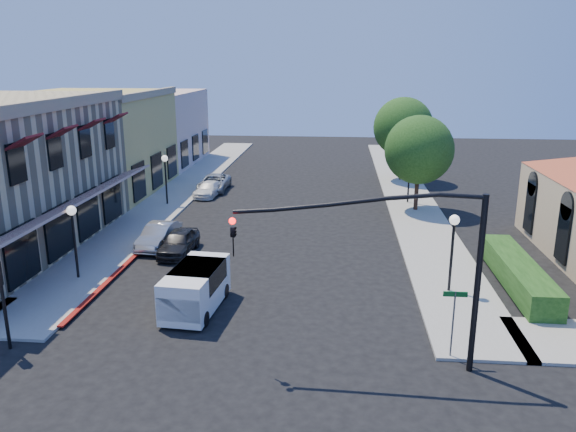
# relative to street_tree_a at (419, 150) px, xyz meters

# --- Properties ---
(ground) EXTENTS (120.00, 120.00, 0.00)m
(ground) POSITION_rel_street_tree_a_xyz_m (-8.80, -22.00, -4.19)
(ground) COLOR black
(ground) RESTS_ON ground
(sidewalk_left) EXTENTS (3.50, 50.00, 0.12)m
(sidewalk_left) POSITION_rel_street_tree_a_xyz_m (-17.55, 5.00, -4.13)
(sidewalk_left) COLOR gray
(sidewalk_left) RESTS_ON ground
(sidewalk_right) EXTENTS (3.50, 50.00, 0.12)m
(sidewalk_right) POSITION_rel_street_tree_a_xyz_m (-0.05, 5.00, -4.13)
(sidewalk_right) COLOR gray
(sidewalk_right) RESTS_ON ground
(curb_red_strip) EXTENTS (0.25, 10.00, 0.06)m
(curb_red_strip) POSITION_rel_street_tree_a_xyz_m (-15.70, -14.00, -4.19)
(curb_red_strip) COLOR maroon
(curb_red_strip) RESTS_ON ground
(yellow_stucco_building) EXTENTS (10.00, 12.00, 7.60)m
(yellow_stucco_building) POSITION_rel_street_tree_a_xyz_m (-24.30, 4.00, -0.39)
(yellow_stucco_building) COLOR tan
(yellow_stucco_building) RESTS_ON ground
(pink_stucco_building) EXTENTS (10.00, 12.00, 7.00)m
(pink_stucco_building) POSITION_rel_street_tree_a_xyz_m (-24.30, 16.00, -0.69)
(pink_stucco_building) COLOR beige
(pink_stucco_building) RESTS_ON ground
(hedge) EXTENTS (1.40, 8.00, 1.10)m
(hedge) POSITION_rel_street_tree_a_xyz_m (2.90, -13.00, -4.19)
(hedge) COLOR #193F12
(hedge) RESTS_ON ground
(street_tree_a) EXTENTS (4.56, 4.56, 6.48)m
(street_tree_a) POSITION_rel_street_tree_a_xyz_m (0.00, 0.00, 0.00)
(street_tree_a) COLOR #311F13
(street_tree_a) RESTS_ON ground
(street_tree_b) EXTENTS (4.94, 4.94, 7.02)m
(street_tree_b) POSITION_rel_street_tree_a_xyz_m (0.00, 10.00, 0.35)
(street_tree_b) COLOR #311F13
(street_tree_b) RESTS_ON ground
(signal_mast_arm) EXTENTS (8.01, 0.39, 6.00)m
(signal_mast_arm) POSITION_rel_street_tree_a_xyz_m (-2.94, -20.50, -0.11)
(signal_mast_arm) COLOR black
(signal_mast_arm) RESTS_ON ground
(secondary_signal) EXTENTS (0.28, 0.42, 3.32)m
(secondary_signal) POSITION_rel_street_tree_a_xyz_m (-16.80, -20.59, -1.88)
(secondary_signal) COLOR black
(secondary_signal) RESTS_ON ground
(street_name_sign) EXTENTS (0.80, 0.06, 2.50)m
(street_name_sign) POSITION_rel_street_tree_a_xyz_m (-1.30, -19.80, -2.50)
(street_name_sign) COLOR #595B5E
(street_name_sign) RESTS_ON ground
(lamppost_left_near) EXTENTS (0.44, 0.44, 3.57)m
(lamppost_left_near) POSITION_rel_street_tree_a_xyz_m (-17.30, -14.00, -1.46)
(lamppost_left_near) COLOR black
(lamppost_left_near) RESTS_ON ground
(lamppost_left_far) EXTENTS (0.44, 0.44, 3.57)m
(lamppost_left_far) POSITION_rel_street_tree_a_xyz_m (-17.30, 0.00, -1.46)
(lamppost_left_far) COLOR black
(lamppost_left_far) RESTS_ON ground
(lamppost_right_near) EXTENTS (0.44, 0.44, 3.57)m
(lamppost_right_near) POSITION_rel_street_tree_a_xyz_m (-0.30, -14.00, -1.46)
(lamppost_right_near) COLOR black
(lamppost_right_near) RESTS_ON ground
(lamppost_right_far) EXTENTS (0.44, 0.44, 3.57)m
(lamppost_right_far) POSITION_rel_street_tree_a_xyz_m (-0.30, 2.00, -1.46)
(lamppost_right_far) COLOR black
(lamppost_right_far) RESTS_ON ground
(white_van) EXTENTS (2.10, 4.21, 1.81)m
(white_van) POSITION_rel_street_tree_a_xyz_m (-10.97, -16.77, -3.15)
(white_van) COLOR white
(white_van) RESTS_ON ground
(parked_car_a) EXTENTS (1.63, 3.82, 1.29)m
(parked_car_a) POSITION_rel_street_tree_a_xyz_m (-13.60, -10.00, -3.55)
(parked_car_a) COLOR black
(parked_car_a) RESTS_ON ground
(parked_car_b) EXTENTS (1.63, 4.00, 1.29)m
(parked_car_b) POSITION_rel_street_tree_a_xyz_m (-15.00, -9.00, -3.55)
(parked_car_b) COLOR #A6A7AB
(parked_car_b) RESTS_ON ground
(parked_car_c) EXTENTS (1.93, 3.82, 1.06)m
(parked_car_c) POSITION_rel_street_tree_a_xyz_m (-15.00, 3.00, -3.66)
(parked_car_c) COLOR white
(parked_car_c) RESTS_ON ground
(parked_car_d) EXTENTS (2.06, 4.46, 1.24)m
(parked_car_d) POSITION_rel_street_tree_a_xyz_m (-15.00, 4.90, -3.57)
(parked_car_d) COLOR #A3A6A8
(parked_car_d) RESTS_ON ground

